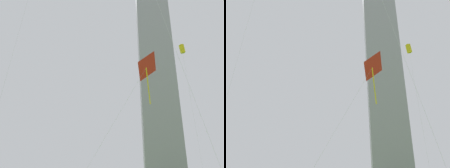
{
  "view_description": "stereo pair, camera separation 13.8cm",
  "coord_description": "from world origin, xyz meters",
  "views": [
    {
      "loc": [
        -3.43,
        -7.23,
        1.64
      ],
      "look_at": [
        0.68,
        13.19,
        10.95
      ],
      "focal_mm": 39.19,
      "sensor_mm": 36.0,
      "label": 1
    },
    {
      "loc": [
        -3.3,
        -7.26,
        1.64
      ],
      "look_at": [
        0.68,
        13.19,
        10.95
      ],
      "focal_mm": 39.19,
      "sensor_mm": 36.0,
      "label": 2
    }
  ],
  "objects": [
    {
      "name": "kite_flying_1",
      "position": [
        4.07,
        12.88,
        12.77
      ],
      "size": [
        8.4,
        5.21,
        13.93
      ],
      "color": "silver",
      "rests_on": "ground"
    },
    {
      "name": "kite_flying_2",
      "position": [
        13.69,
        22.44,
        22.07
      ],
      "size": [
        2.49,
        2.57,
        22.92
      ],
      "color": "silver",
      "rests_on": "ground"
    },
    {
      "name": "distant_highrise_1",
      "position": [
        39.72,
        95.29,
        54.52
      ],
      "size": [
        20.81,
        22.08,
        109.05
      ],
      "primitive_type": "cube",
      "rotation": [
        0.0,
        0.0,
        -0.29
      ],
      "color": "#939399",
      "rests_on": "ground"
    }
  ]
}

